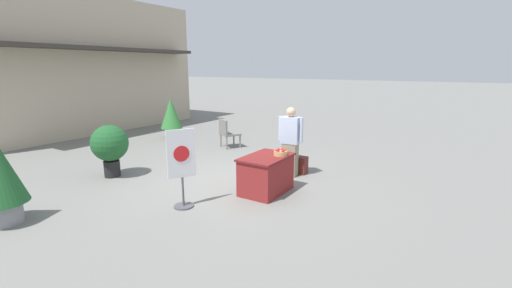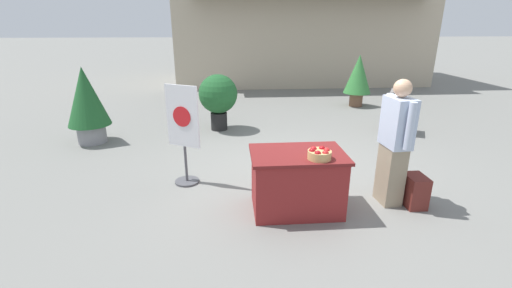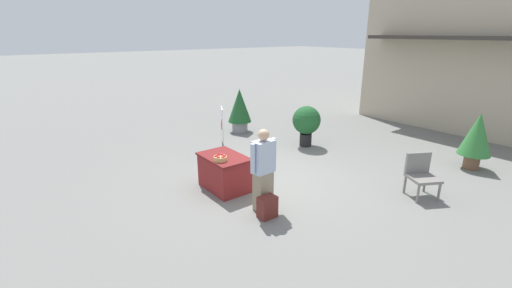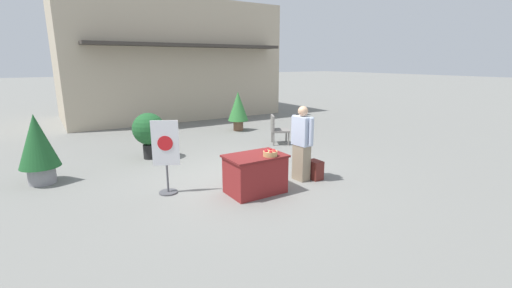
# 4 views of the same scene
# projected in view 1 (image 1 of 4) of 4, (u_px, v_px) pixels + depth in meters

# --- Properties ---
(ground_plane) EXTENTS (120.00, 120.00, 0.00)m
(ground_plane) POSITION_uv_depth(u_px,v_px,m) (235.00, 180.00, 7.85)
(ground_plane) COLOR slate
(storefront_building) EXTENTS (9.47, 5.61, 5.11)m
(storefront_building) POSITION_uv_depth(u_px,v_px,m) (64.00, 66.00, 13.89)
(storefront_building) COLOR #B7A88E
(storefront_building) RESTS_ON ground_plane
(display_table) EXTENTS (1.16, 0.78, 0.77)m
(display_table) POSITION_uv_depth(u_px,v_px,m) (266.00, 174.00, 7.02)
(display_table) COLOR maroon
(display_table) RESTS_ON ground_plane
(apple_basket) EXTENTS (0.28, 0.28, 0.13)m
(apple_basket) POSITION_uv_depth(u_px,v_px,m) (280.00, 152.00, 6.98)
(apple_basket) COLOR tan
(apple_basket) RESTS_ON display_table
(person_visitor) EXTENTS (0.29, 0.61, 1.64)m
(person_visitor) POSITION_uv_depth(u_px,v_px,m) (290.00, 142.00, 8.00)
(person_visitor) COLOR gray
(person_visitor) RESTS_ON ground_plane
(backpack) EXTENTS (0.24, 0.34, 0.42)m
(backpack) POSITION_uv_depth(u_px,v_px,m) (300.00, 165.00, 8.31)
(backpack) COLOR maroon
(backpack) RESTS_ON ground_plane
(poster_board) EXTENTS (0.47, 0.36, 1.47)m
(poster_board) POSITION_uv_depth(u_px,v_px,m) (182.00, 166.00, 6.18)
(poster_board) COLOR #4C4C51
(poster_board) RESTS_ON ground_plane
(patio_chair) EXTENTS (0.75, 0.75, 0.91)m
(patio_chair) POSITION_uv_depth(u_px,v_px,m) (227.00, 132.00, 10.92)
(patio_chair) COLOR gray
(patio_chair) RESTS_ON ground_plane
(potted_plant_far_right) EXTENTS (0.76, 0.76, 1.46)m
(potted_plant_far_right) POSITION_uv_depth(u_px,v_px,m) (171.00, 115.00, 12.20)
(potted_plant_far_right) COLOR brown
(potted_plant_far_right) RESTS_ON ground_plane
(potted_plant_near_left) EXTENTS (0.85, 0.85, 1.23)m
(potted_plant_near_left) POSITION_uv_depth(u_px,v_px,m) (110.00, 145.00, 7.96)
(potted_plant_near_left) COLOR black
(potted_plant_near_left) RESTS_ON ground_plane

